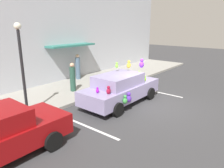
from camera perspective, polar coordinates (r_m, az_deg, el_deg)
name	(u,v)px	position (r m, az deg, el deg)	size (l,w,h in m)	color
ground_plane	(151,105)	(10.80, 10.40, -5.69)	(60.00, 60.00, 0.00)	#38383A
sidewalk	(82,86)	(13.74, -8.07, -0.58)	(24.00, 4.00, 0.15)	gray
storefront_building	(58,36)	(14.87, -14.29, 12.56)	(24.00, 1.25, 6.40)	#B2B7C1
parking_stripe_front	(154,91)	(13.05, 11.22, -1.93)	(0.12, 3.60, 0.01)	silver
parking_stripe_rear	(84,125)	(8.72, -7.57, -10.96)	(0.12, 3.60, 0.01)	silver
plush_covered_car	(121,88)	(10.69, 2.34, -1.10)	(4.62, 2.13, 2.24)	#9489B7
teddy_bear_on_sidewalk	(99,84)	(12.96, -3.51, 0.07)	(0.29, 0.24, 0.55)	brown
street_lamp_post	(21,60)	(9.40, -23.28, 5.93)	(0.28, 0.28, 3.84)	black
pedestrian_near_shopfront	(78,67)	(15.17, -9.22, 4.46)	(0.33, 0.33, 1.77)	#4B6177
pedestrian_walking_past	(73,78)	(12.40, -10.60, 1.67)	(0.32, 0.32, 1.66)	#274C3E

